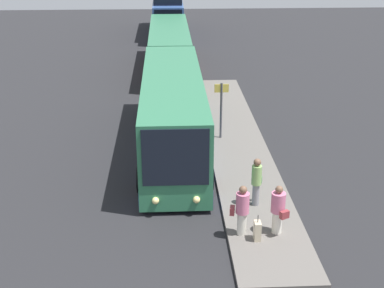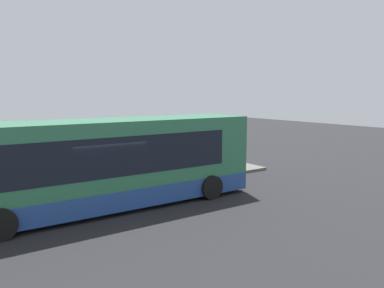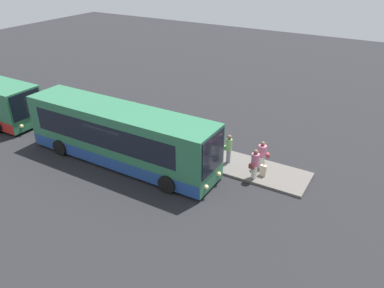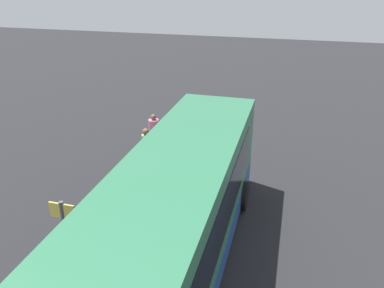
{
  "view_description": "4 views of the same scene",
  "coord_description": "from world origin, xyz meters",
  "px_view_note": "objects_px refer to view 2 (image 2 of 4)",
  "views": [
    {
      "loc": [
        21.43,
        -0.19,
        9.03
      ],
      "look_at": [
        4.44,
        0.66,
        1.96
      ],
      "focal_mm": 50.0,
      "sensor_mm": 36.0,
      "label": 1
    },
    {
      "loc": [
        -4.63,
        -12.55,
        4.13
      ],
      "look_at": [
        4.44,
        0.66,
        1.96
      ],
      "focal_mm": 35.0,
      "sensor_mm": 36.0,
      "label": 2
    },
    {
      "loc": [
        12.9,
        -13.76,
        10.82
      ],
      "look_at": [
        4.44,
        0.66,
        1.96
      ],
      "focal_mm": 35.0,
      "sensor_mm": 36.0,
      "label": 3
    },
    {
      "loc": [
        -6.43,
        -2.34,
        7.14
      ],
      "look_at": [
        4.44,
        0.66,
        1.96
      ],
      "focal_mm": 35.0,
      "sensor_mm": 36.0,
      "label": 4
    }
  ],
  "objects_px": {
    "sign_post": "(63,157)",
    "passenger_waiting": "(224,155)",
    "bus_lead": "(102,165)",
    "passenger_with_bags": "(186,155)",
    "passenger_boarding": "(210,153)",
    "suitcase": "(224,164)"
  },
  "relations": [
    {
      "from": "passenger_boarding",
      "to": "suitcase",
      "type": "xyz_separation_m",
      "value": [
        0.37,
        -0.68,
        -0.54
      ]
    },
    {
      "from": "passenger_waiting",
      "to": "passenger_with_bags",
      "type": "xyz_separation_m",
      "value": [
        -1.83,
        0.74,
        0.06
      ]
    },
    {
      "from": "passenger_with_bags",
      "to": "bus_lead",
      "type": "bearing_deg",
      "value": 137.19
    },
    {
      "from": "suitcase",
      "to": "passenger_with_bags",
      "type": "bearing_deg",
      "value": 172.11
    },
    {
      "from": "passenger_with_bags",
      "to": "sign_post",
      "type": "height_order",
      "value": "sign_post"
    },
    {
      "from": "bus_lead",
      "to": "sign_post",
      "type": "height_order",
      "value": "bus_lead"
    },
    {
      "from": "passenger_waiting",
      "to": "passenger_with_bags",
      "type": "bearing_deg",
      "value": -10.7
    },
    {
      "from": "sign_post",
      "to": "passenger_waiting",
      "type": "bearing_deg",
      "value": -1.19
    },
    {
      "from": "passenger_with_bags",
      "to": "sign_post",
      "type": "xyz_separation_m",
      "value": [
        -6.17,
        -0.58,
        0.6
      ]
    },
    {
      "from": "bus_lead",
      "to": "passenger_waiting",
      "type": "relative_size",
      "value": 7.06
    },
    {
      "from": "passenger_boarding",
      "to": "sign_post",
      "type": "height_order",
      "value": "sign_post"
    },
    {
      "from": "passenger_boarding",
      "to": "suitcase",
      "type": "relative_size",
      "value": 1.9
    },
    {
      "from": "passenger_boarding",
      "to": "suitcase",
      "type": "height_order",
      "value": "passenger_boarding"
    },
    {
      "from": "suitcase",
      "to": "sign_post",
      "type": "xyz_separation_m",
      "value": [
        -8.35,
        -0.28,
        1.23
      ]
    },
    {
      "from": "passenger_waiting",
      "to": "passenger_boarding",
      "type": "bearing_deg",
      "value": -77.1
    },
    {
      "from": "passenger_with_bags",
      "to": "suitcase",
      "type": "height_order",
      "value": "passenger_with_bags"
    },
    {
      "from": "passenger_waiting",
      "to": "suitcase",
      "type": "distance_m",
      "value": 0.8
    },
    {
      "from": "bus_lead",
      "to": "suitcase",
      "type": "relative_size",
      "value": 13.83
    },
    {
      "from": "passenger_waiting",
      "to": "suitcase",
      "type": "height_order",
      "value": "passenger_waiting"
    },
    {
      "from": "bus_lead",
      "to": "passenger_with_bags",
      "type": "bearing_deg",
      "value": 26.7
    },
    {
      "from": "bus_lead",
      "to": "passenger_boarding",
      "type": "xyz_separation_m",
      "value": [
        7.19,
        3.08,
        -0.61
      ]
    },
    {
      "from": "bus_lead",
      "to": "sign_post",
      "type": "distance_m",
      "value": 2.27
    }
  ]
}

